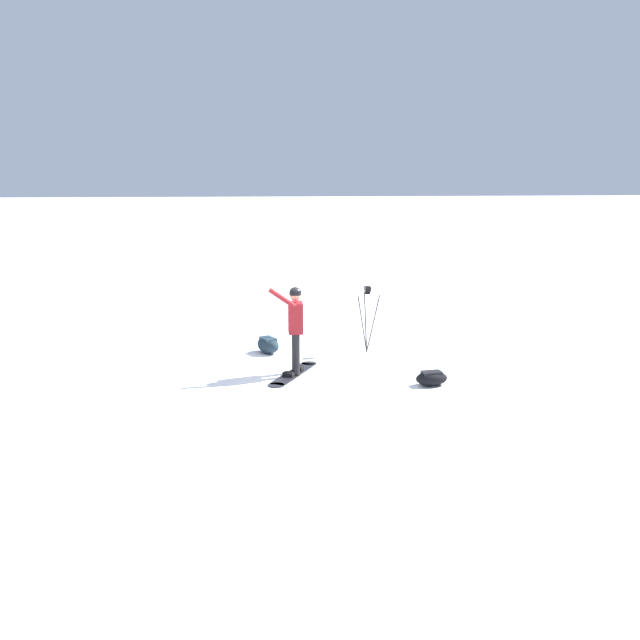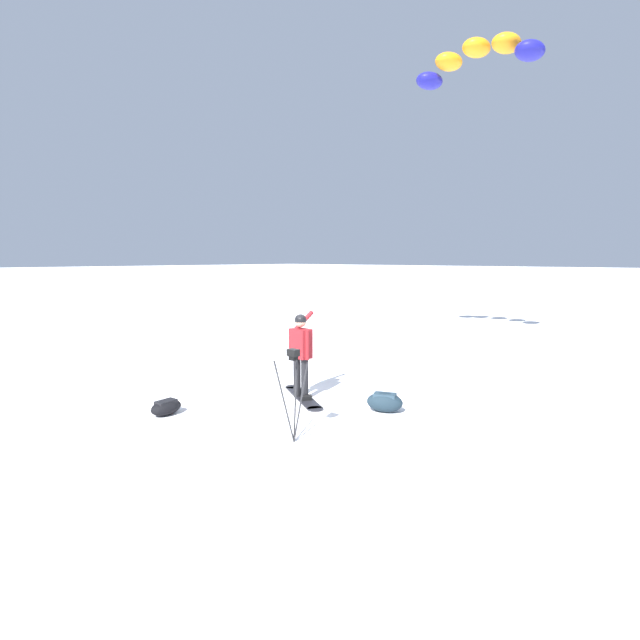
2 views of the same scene
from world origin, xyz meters
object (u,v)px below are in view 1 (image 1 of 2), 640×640
object	(u,v)px
snowboarder	(295,322)
snowboard	(293,373)
camera_tripod	(367,305)
gear_bag_small	(432,378)
gear_bag_large	(268,345)

from	to	relation	value
snowboarder	snowboard	world-z (taller)	snowboarder
snowboarder	camera_tripod	xyz separation A→B (m)	(1.70, 1.46, -0.00)
snowboard	gear_bag_small	bearing A→B (deg)	-25.08
gear_bag_large	camera_tripod	xyz separation A→B (m)	(2.06, -0.23, 0.82)
snowboarder	camera_tripod	world-z (taller)	snowboarder
snowboarder	gear_bag_small	world-z (taller)	snowboarder
camera_tripod	snowboard	bearing A→B (deg)	-140.03
snowboarder	snowboard	distance (m)	0.98
snowboard	camera_tripod	size ratio (longest dim) A/B	1.18
gear_bag_small	gear_bag_large	bearing A→B (deg)	133.73
snowboarder	gear_bag_large	size ratio (longest dim) A/B	2.27
snowboard	camera_tripod	world-z (taller)	camera_tripod
snowboard	gear_bag_small	distance (m)	2.57
snowboarder	snowboard	bearing A→B (deg)	163.76
gear_bag_large	camera_tripod	world-z (taller)	camera_tripod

